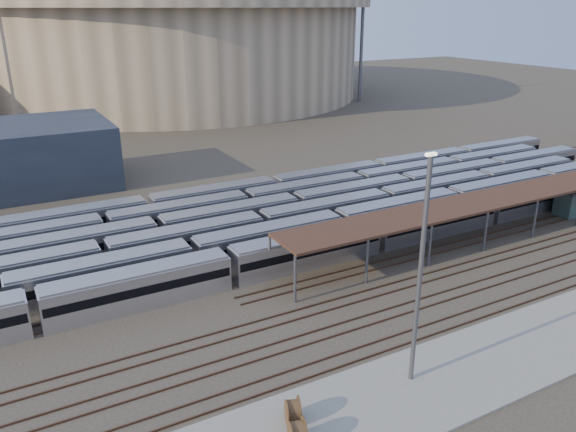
% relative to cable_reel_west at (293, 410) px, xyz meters
% --- Properties ---
extents(ground, '(420.00, 420.00, 0.00)m').
position_rel_cable_reel_west_xyz_m(ground, '(16.51, 13.54, -1.09)').
color(ground, '#383026').
rests_on(ground, ground).
extents(apron, '(50.00, 9.00, 0.20)m').
position_rel_cable_reel_west_xyz_m(apron, '(11.51, -1.46, -0.99)').
color(apron, gray).
rests_on(apron, ground).
extents(subway_trains, '(122.98, 23.90, 3.60)m').
position_rel_cable_reel_west_xyz_m(subway_trains, '(18.41, 32.04, 0.71)').
color(subway_trains, silver).
rests_on(subway_trains, ground).
extents(inspection_shed, '(60.30, 6.00, 5.30)m').
position_rel_cable_reel_west_xyz_m(inspection_shed, '(38.51, 17.54, 3.89)').
color(inspection_shed, '#535358').
rests_on(inspection_shed, ground).
extents(empty_tracks, '(170.00, 9.62, 0.18)m').
position_rel_cable_reel_west_xyz_m(empty_tracks, '(16.51, 8.54, -1.00)').
color(empty_tracks, '#4C3323').
rests_on(empty_tracks, ground).
extents(stadium, '(124.00, 124.00, 32.50)m').
position_rel_cable_reel_west_xyz_m(stadium, '(41.51, 153.54, 15.38)').
color(stadium, tan).
rests_on(stadium, ground).
extents(floodlight_2, '(4.00, 1.00, 38.40)m').
position_rel_cable_reel_west_xyz_m(floodlight_2, '(86.51, 113.54, 19.56)').
color(floodlight_2, '#535358').
rests_on(floodlight_2, ground).
extents(floodlight_3, '(4.00, 1.00, 38.40)m').
position_rel_cable_reel_west_xyz_m(floodlight_3, '(6.51, 173.54, 19.56)').
color(floodlight_3, '#535358').
rests_on(floodlight_3, ground).
extents(cable_reel_west, '(1.53, 2.01, 1.78)m').
position_rel_cable_reel_west_xyz_m(cable_reel_west, '(0.00, 0.00, 0.00)').
color(cable_reel_west, brown).
rests_on(cable_reel_west, apron).
extents(yard_light_pole, '(0.81, 0.36, 17.99)m').
position_rel_cable_reel_west_xyz_m(yard_light_pole, '(10.36, -0.22, 8.19)').
color(yard_light_pole, '#535358').
rests_on(yard_light_pole, apron).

